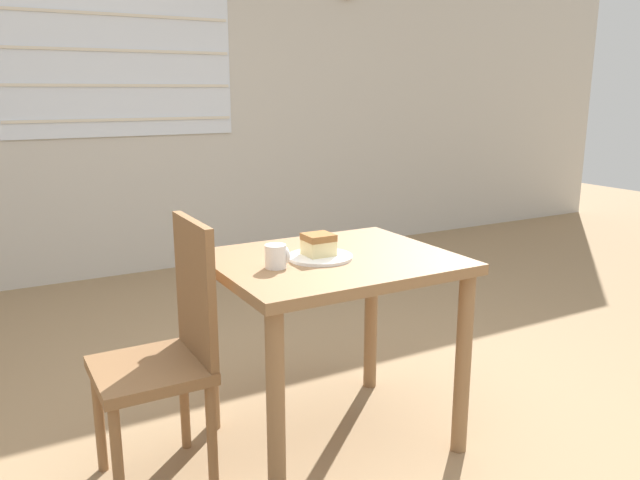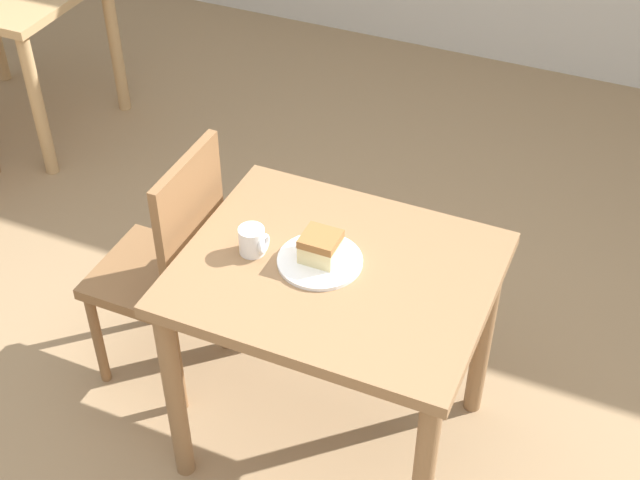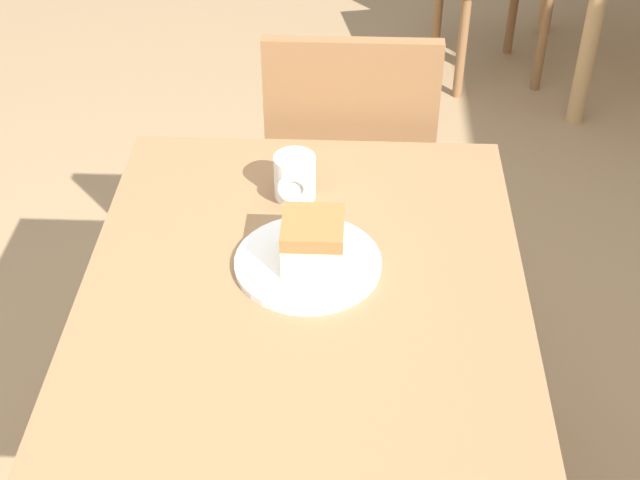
% 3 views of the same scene
% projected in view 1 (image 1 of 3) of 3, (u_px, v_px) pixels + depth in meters
% --- Properties ---
extents(ground_plane, '(14.00, 14.00, 0.00)m').
position_uv_depth(ground_plane, '(343.00, 476.00, 2.26)').
color(ground_plane, '#997A56').
extents(wall_back, '(10.00, 0.09, 2.80)m').
position_uv_depth(wall_back, '(128.00, 84.00, 4.51)').
color(wall_back, beige).
rests_on(wall_back, ground_plane).
extents(dining_table_near, '(0.88, 0.72, 0.76)m').
position_uv_depth(dining_table_near, '(333.00, 290.00, 2.37)').
color(dining_table_near, olive).
rests_on(dining_table_near, ground_plane).
extents(chair_near_window, '(0.38, 0.38, 0.94)m').
position_uv_depth(chair_near_window, '(169.00, 347.00, 2.16)').
color(chair_near_window, brown).
rests_on(chair_near_window, ground_plane).
extents(plate, '(0.24, 0.24, 0.01)m').
position_uv_depth(plate, '(320.00, 257.00, 2.31)').
color(plate, white).
rests_on(plate, dining_table_near).
extents(cake_slice, '(0.10, 0.10, 0.08)m').
position_uv_depth(cake_slice, '(318.00, 244.00, 2.31)').
color(cake_slice, beige).
rests_on(cake_slice, plate).
extents(coffee_mug, '(0.08, 0.08, 0.08)m').
position_uv_depth(coffee_mug, '(277.00, 256.00, 2.18)').
color(coffee_mug, white).
rests_on(coffee_mug, dining_table_near).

